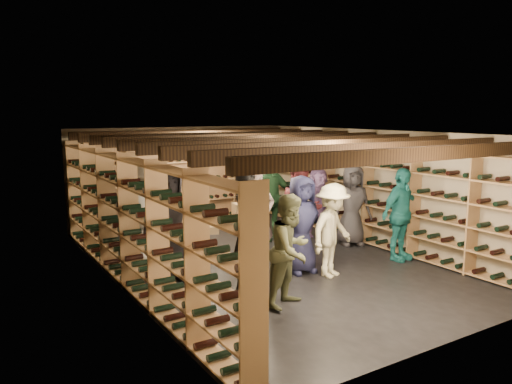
{
  "coord_description": "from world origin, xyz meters",
  "views": [
    {
      "loc": [
        -4.93,
        -7.58,
        2.77
      ],
      "look_at": [
        -0.09,
        0.2,
        1.29
      ],
      "focal_mm": 35.0,
      "sensor_mm": 36.0,
      "label": 1
    }
  ],
  "objects": [
    {
      "name": "wine_rack_right",
      "position": [
        2.57,
        0.0,
        1.08
      ],
      "size": [
        0.32,
        7.5,
        2.15
      ],
      "color": "#A07A4E",
      "rests_on": "ground"
    },
    {
      "name": "ground",
      "position": [
        0.0,
        0.0,
        0.0
      ],
      "size": [
        8.0,
        8.0,
        0.0
      ],
      "primitive_type": "plane",
      "color": "black",
      "rests_on": "ground"
    },
    {
      "name": "person_0",
      "position": [
        -1.91,
        -0.02,
        0.95
      ],
      "size": [
        1.06,
        0.84,
        1.9
      ],
      "primitive_type": "imported",
      "rotation": [
        0.0,
        0.0,
        -0.28
      ],
      "color": "black",
      "rests_on": "ground"
    },
    {
      "name": "person_3",
      "position": [
        0.47,
        -1.33,
        0.8
      ],
      "size": [
        1.17,
        0.89,
        1.6
      ],
      "primitive_type": "imported",
      "rotation": [
        0.0,
        0.0,
        0.32
      ],
      "color": "beige",
      "rests_on": "ground"
    },
    {
      "name": "person_8",
      "position": [
        0.5,
        -0.43,
        0.95
      ],
      "size": [
        0.96,
        0.77,
        1.91
      ],
      "primitive_type": "imported",
      "rotation": [
        0.0,
        0.0,
        0.05
      ],
      "color": "#4B191D",
      "rests_on": "ground"
    },
    {
      "name": "person_11",
      "position": [
        2.07,
        1.03,
        0.77
      ],
      "size": [
        1.48,
        0.61,
        1.55
      ],
      "primitive_type": "imported",
      "rotation": [
        0.0,
        0.0,
        -0.11
      ],
      "color": "slate",
      "rests_on": "ground"
    },
    {
      "name": "person_9",
      "position": [
        -1.83,
        1.22,
        0.93
      ],
      "size": [
        1.37,
        1.07,
        1.86
      ],
      "primitive_type": "imported",
      "rotation": [
        0.0,
        0.0,
        0.36
      ],
      "color": "#AFACA2",
      "rests_on": "ground"
    },
    {
      "name": "person_12",
      "position": [
        2.18,
        0.04,
        0.84
      ],
      "size": [
        0.95,
        0.76,
        1.69
      ],
      "primitive_type": "imported",
      "rotation": [
        0.0,
        0.0,
        -0.31
      ],
      "color": "#353439",
      "rests_on": "ground"
    },
    {
      "name": "ceiling_joists",
      "position": [
        0.0,
        0.0,
        2.26
      ],
      "size": [
        5.4,
        7.12,
        0.18
      ],
      "color": "black",
      "rests_on": "ground"
    },
    {
      "name": "crate_stack_right",
      "position": [
        0.84,
        2.21,
        0.34
      ],
      "size": [
        0.55,
        0.42,
        0.68
      ],
      "rotation": [
        0.0,
        0.0,
        -0.18
      ],
      "color": "tan",
      "rests_on": "ground"
    },
    {
      "name": "person_7",
      "position": [
        -0.43,
        -0.37,
        0.92
      ],
      "size": [
        0.71,
        0.5,
        1.85
      ],
      "primitive_type": "imported",
      "rotation": [
        0.0,
        0.0,
        -0.1
      ],
      "color": "gray",
      "rests_on": "ground"
    },
    {
      "name": "person_2",
      "position": [
        -0.86,
        -1.99,
        0.81
      ],
      "size": [
        0.97,
        0.87,
        1.63
      ],
      "primitive_type": "imported",
      "rotation": [
        0.0,
        0.0,
        0.39
      ],
      "color": "#4F5435",
      "rests_on": "ground"
    },
    {
      "name": "walls",
      "position": [
        0.0,
        0.0,
        1.2
      ],
      "size": [
        5.52,
        8.02,
        2.4
      ],
      "color": "tan",
      "rests_on": "ground"
    },
    {
      "name": "person_6",
      "position": [
        0.17,
        -0.87,
        0.85
      ],
      "size": [
        0.86,
        0.59,
        1.7
      ],
      "primitive_type": "imported",
      "rotation": [
        0.0,
        0.0,
        -0.06
      ],
      "color": "#1E2042",
      "rests_on": "ground"
    },
    {
      "name": "wine_rack_left",
      "position": [
        -2.57,
        0.0,
        1.08
      ],
      "size": [
        0.32,
        7.5,
        2.15
      ],
      "color": "#A07A4E",
      "rests_on": "ground"
    },
    {
      "name": "person_1",
      "position": [
        -0.99,
        -1.03,
        0.94
      ],
      "size": [
        0.81,
        0.68,
        1.88
      ],
      "primitive_type": "imported",
      "rotation": [
        0.0,
        0.0,
        0.4
      ],
      "color": "black",
      "rests_on": "ground"
    },
    {
      "name": "person_10",
      "position": [
        0.96,
        1.3,
        0.92
      ],
      "size": [
        1.11,
        0.51,
        1.85
      ],
      "primitive_type": "imported",
      "rotation": [
        0.0,
        0.0,
        -0.06
      ],
      "color": "#26542F",
      "rests_on": "ground"
    },
    {
      "name": "ceiling",
      "position": [
        0.0,
        0.0,
        2.4
      ],
      "size": [
        5.5,
        8.0,
        0.01
      ],
      "primitive_type": "cube",
      "color": "beige",
      "rests_on": "walls"
    },
    {
      "name": "crate_loose",
      "position": [
        0.05,
        2.53,
        0.09
      ],
      "size": [
        0.59,
        0.5,
        0.17
      ],
      "primitive_type": "cube",
      "rotation": [
        0.0,
        0.0,
        -0.41
      ],
      "color": "tan",
      "rests_on": "ground"
    },
    {
      "name": "wine_rack_back",
      "position": [
        0.0,
        3.83,
        1.07
      ],
      "size": [
        4.7,
        0.3,
        2.15
      ],
      "color": "#A07A4E",
      "rests_on": "ground"
    },
    {
      "name": "crate_stack_left",
      "position": [
        -1.43,
        1.3,
        0.42
      ],
      "size": [
        0.59,
        0.51,
        0.85
      ],
      "rotation": [
        0.0,
        0.0,
        -0.43
      ],
      "color": "tan",
      "rests_on": "ground"
    },
    {
      "name": "person_4",
      "position": [
        2.18,
        -1.26,
        0.87
      ],
      "size": [
        1.08,
        0.57,
        1.75
      ],
      "primitive_type": "imported",
      "rotation": [
        0.0,
        0.0,
        0.14
      ],
      "color": "teal",
      "rests_on": "ground"
    }
  ]
}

